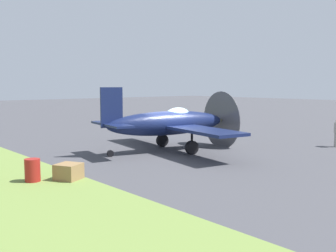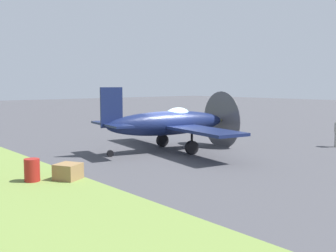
% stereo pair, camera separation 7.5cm
% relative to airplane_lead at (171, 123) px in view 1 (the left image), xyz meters
% --- Properties ---
extents(ground_plane, '(160.00, 160.00, 0.00)m').
position_rel_airplane_lead_xyz_m(ground_plane, '(0.46, -0.31, -1.60)').
color(ground_plane, '#424247').
extents(airplane_lead, '(10.80, 8.61, 3.82)m').
position_rel_airplane_lead_xyz_m(airplane_lead, '(0.00, 0.00, 0.00)').
color(airplane_lead, '#141E47').
rests_on(airplane_lead, ground).
extents(fuel_drum, '(0.60, 0.60, 0.90)m').
position_rel_airplane_lead_xyz_m(fuel_drum, '(1.89, -8.87, -1.15)').
color(fuel_drum, maroon).
rests_on(fuel_drum, ground).
extents(supply_crate, '(1.21, 1.21, 0.64)m').
position_rel_airplane_lead_xyz_m(supply_crate, '(2.51, -7.65, -1.28)').
color(supply_crate, olive).
rests_on(supply_crate, ground).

